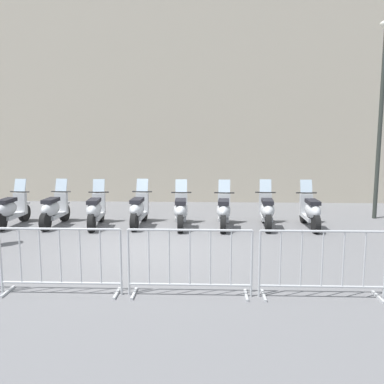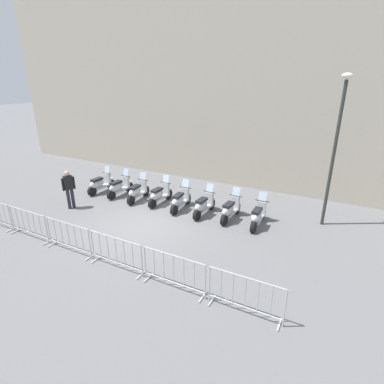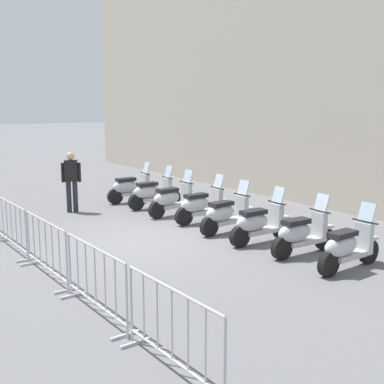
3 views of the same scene
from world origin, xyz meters
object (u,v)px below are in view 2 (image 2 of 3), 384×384
object	(u,v)px
motorcycle_1	(119,187)
barrier_segment_3	(116,253)
motorcycle_6	(230,210)
motorcycle_5	(204,205)
motorcycle_7	(258,216)
motorcycle_2	(137,192)
motorcycle_3	(159,195)
barrier_segment_5	(245,296)
street_lamp	(336,139)
barrier_segment_4	(174,272)
barrier_segment_2	(69,237)
officer_near_row_end	(69,187)
motorcycle_0	(100,184)
barrier_segment_1	(29,224)
motorcycle_4	(180,200)

from	to	relation	value
motorcycle_1	barrier_segment_3	xyz separation A→B (m)	(4.48, -4.10, 0.07)
motorcycle_6	barrier_segment_3	xyz separation A→B (m)	(-1.19, -4.92, 0.07)
motorcycle_1	motorcycle_6	size ratio (longest dim) A/B	1.00
motorcycle_5	motorcycle_7	xyz separation A→B (m)	(2.27, 0.38, 0.00)
motorcycle_2	motorcycle_3	bearing A→B (deg)	14.91
barrier_segment_5	street_lamp	bearing A→B (deg)	86.75
barrier_segment_3	barrier_segment_4	xyz separation A→B (m)	(2.00, 0.27, 0.00)
motorcycle_6	barrier_segment_2	bearing A→B (deg)	-121.63
officer_near_row_end	motorcycle_2	bearing A→B (deg)	52.58
motorcycle_0	officer_near_row_end	size ratio (longest dim) A/B	1.00
motorcycle_0	street_lamp	size ratio (longest dim) A/B	0.31
motorcycle_1	motorcycle_3	xyz separation A→B (m)	(2.26, 0.38, 0.00)
motorcycle_3	barrier_segment_1	world-z (taller)	motorcycle_3
motorcycle_1	barrier_segment_1	world-z (taller)	motorcycle_1
motorcycle_4	barrier_segment_4	size ratio (longest dim) A/B	0.89
barrier_segment_4	barrier_segment_5	world-z (taller)	same
motorcycle_7	barrier_segment_1	world-z (taller)	motorcycle_7
motorcycle_5	street_lamp	distance (m)	5.59
motorcycle_3	motorcycle_4	xyz separation A→B (m)	(1.16, 0.04, 0.00)
barrier_segment_3	officer_near_row_end	distance (m)	5.45
officer_near_row_end	barrier_segment_4	bearing A→B (deg)	-12.66
motorcycle_0	barrier_segment_4	bearing A→B (deg)	-25.29
motorcycle_0	officer_near_row_end	xyz separation A→B (m)	(0.50, -2.00, 0.53)
barrier_segment_3	barrier_segment_4	size ratio (longest dim) A/B	1.00
barrier_segment_4	barrier_segment_1	bearing A→B (deg)	-172.23
motorcycle_6	motorcycle_0	bearing A→B (deg)	-171.19
motorcycle_0	motorcycle_7	world-z (taller)	same
motorcycle_4	motorcycle_1	bearing A→B (deg)	-173.06
motorcycle_0	street_lamp	xyz separation A→B (m)	(9.96, 2.85, 2.95)
barrier_segment_1	barrier_segment_4	size ratio (longest dim) A/B	1.00
motorcycle_3	motorcycle_5	xyz separation A→B (m)	(2.29, 0.18, 0.00)
barrier_segment_1	officer_near_row_end	xyz separation A→B (m)	(-1.09, 2.42, 0.46)
motorcycle_4	street_lamp	bearing A→B (deg)	22.08
motorcycle_0	motorcycle_3	bearing A→B (deg)	10.31
motorcycle_0	barrier_segment_4	xyz separation A→B (m)	(7.61, -3.59, 0.07)
motorcycle_1	motorcycle_0	bearing A→B (deg)	-168.19
barrier_segment_3	barrier_segment_5	distance (m)	4.05
barrier_segment_3	barrier_segment_5	bearing A→B (deg)	7.77
motorcycle_2	barrier_segment_3	bearing A→B (deg)	-51.59
barrier_segment_5	street_lamp	world-z (taller)	street_lamp
motorcycle_2	barrier_segment_5	xyz separation A→B (m)	(7.33, -3.64, 0.07)
motorcycle_7	motorcycle_0	bearing A→B (deg)	-171.56
motorcycle_2	motorcycle_5	bearing A→B (deg)	7.92
motorcycle_1	motorcycle_2	world-z (taller)	same
motorcycle_7	barrier_segment_3	world-z (taller)	motorcycle_7
motorcycle_4	street_lamp	size ratio (longest dim) A/B	0.31
motorcycle_3	barrier_segment_5	bearing A→B (deg)	-32.31
motorcycle_5	motorcycle_7	distance (m)	2.30
motorcycle_0	motorcycle_7	size ratio (longest dim) A/B	1.00
motorcycle_1	motorcycle_7	distance (m)	6.88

